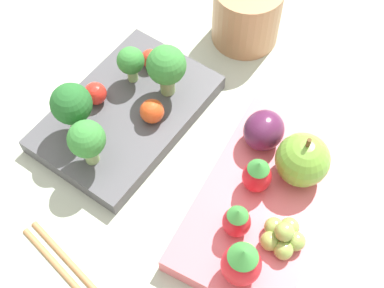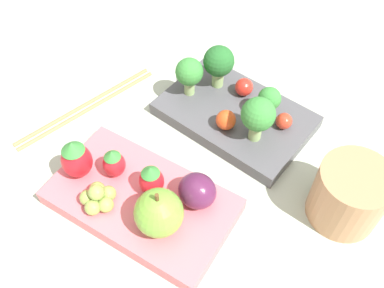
# 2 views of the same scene
# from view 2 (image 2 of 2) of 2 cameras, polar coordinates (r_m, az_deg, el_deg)

# --- Properties ---
(ground_plane) EXTENTS (4.00, 4.00, 0.00)m
(ground_plane) POSITION_cam_2_polar(r_m,az_deg,el_deg) (0.52, -0.95, -1.69)
(ground_plane) COLOR #ADB7A3
(bento_box_savoury) EXTENTS (0.19, 0.13, 0.02)m
(bento_box_savoury) POSITION_cam_2_polar(r_m,az_deg,el_deg) (0.56, 5.75, 3.84)
(bento_box_savoury) COLOR #4C4C51
(bento_box_savoury) RESTS_ON ground_plane
(bento_box_fruit) EXTENTS (0.22, 0.14, 0.02)m
(bento_box_fruit) POSITION_cam_2_polar(r_m,az_deg,el_deg) (0.48, -6.72, -7.60)
(bento_box_fruit) COLOR #DB6670
(bento_box_fruit) RESTS_ON ground_plane
(broccoli_floret_0) EXTENTS (0.04, 0.04, 0.06)m
(broccoli_floret_0) POSITION_cam_2_polar(r_m,az_deg,el_deg) (0.50, 8.79, 3.76)
(broccoli_floret_0) COLOR #93B770
(broccoli_floret_0) RESTS_ON bento_box_savoury
(broccoli_floret_1) EXTENTS (0.04, 0.04, 0.06)m
(broccoli_floret_1) POSITION_cam_2_polar(r_m,az_deg,el_deg) (0.56, 3.58, 10.80)
(broccoli_floret_1) COLOR #93B770
(broccoli_floret_1) RESTS_ON bento_box_savoury
(broccoli_floret_2) EXTENTS (0.03, 0.03, 0.04)m
(broccoli_floret_2) POSITION_cam_2_polar(r_m,az_deg,el_deg) (0.53, 10.26, 5.85)
(broccoli_floret_2) COLOR #93B770
(broccoli_floret_2) RESTS_ON bento_box_savoury
(broccoli_floret_3) EXTENTS (0.04, 0.04, 0.05)m
(broccoli_floret_3) POSITION_cam_2_polar(r_m,az_deg,el_deg) (0.55, -0.36, 9.45)
(broccoli_floret_3) COLOR #93B770
(broccoli_floret_3) RESTS_ON bento_box_savoury
(cherry_tomato_0) EXTENTS (0.02, 0.02, 0.02)m
(cherry_tomato_0) POSITION_cam_2_polar(r_m,az_deg,el_deg) (0.54, 12.17, 3.01)
(cherry_tomato_0) COLOR red
(cherry_tomato_0) RESTS_ON bento_box_savoury
(cherry_tomato_1) EXTENTS (0.02, 0.02, 0.02)m
(cherry_tomato_1) POSITION_cam_2_polar(r_m,az_deg,el_deg) (0.57, 6.70, 7.69)
(cherry_tomato_1) COLOR red
(cherry_tomato_1) RESTS_ON bento_box_savoury
(cherry_tomato_2) EXTENTS (0.03, 0.03, 0.03)m
(cherry_tomato_2) POSITION_cam_2_polar(r_m,az_deg,el_deg) (0.52, 4.54, 3.22)
(cherry_tomato_2) COLOR #DB4C1E
(cherry_tomato_2) RESTS_ON bento_box_savoury
(apple) EXTENTS (0.05, 0.05, 0.06)m
(apple) POSITION_cam_2_polar(r_m,az_deg,el_deg) (0.43, -4.44, -9.13)
(apple) COLOR #70A838
(apple) RESTS_ON bento_box_fruit
(strawberry_0) EXTENTS (0.03, 0.03, 0.04)m
(strawberry_0) POSITION_cam_2_polar(r_m,az_deg,el_deg) (0.48, -10.38, -2.51)
(strawberry_0) COLOR red
(strawberry_0) RESTS_ON bento_box_fruit
(strawberry_1) EXTENTS (0.03, 0.03, 0.04)m
(strawberry_1) POSITION_cam_2_polar(r_m,az_deg,el_deg) (0.46, -5.45, -4.78)
(strawberry_1) COLOR red
(strawberry_1) RESTS_ON bento_box_fruit
(strawberry_2) EXTENTS (0.03, 0.03, 0.05)m
(strawberry_2) POSITION_cam_2_polar(r_m,az_deg,el_deg) (0.48, -15.19, -1.92)
(strawberry_2) COLOR red
(strawberry_2) RESTS_ON bento_box_fruit
(plum) EXTENTS (0.04, 0.04, 0.04)m
(plum) POSITION_cam_2_polar(r_m,az_deg,el_deg) (0.45, 0.71, -6.26)
(plum) COLOR #511E42
(plum) RESTS_ON bento_box_fruit
(grape_cluster) EXTENTS (0.04, 0.04, 0.03)m
(grape_cluster) POSITION_cam_2_polar(r_m,az_deg,el_deg) (0.47, -12.42, -6.98)
(grape_cluster) COLOR #8EA84C
(grape_cluster) RESTS_ON bento_box_fruit
(drinking_cup) EXTENTS (0.08, 0.08, 0.07)m
(drinking_cup) POSITION_cam_2_polar(r_m,az_deg,el_deg) (0.48, 20.20, -6.39)
(drinking_cup) COLOR tan
(drinking_cup) RESTS_ON ground_plane
(chopsticks_pair) EXTENTS (0.05, 0.21, 0.01)m
(chopsticks_pair) POSITION_cam_2_polar(r_m,az_deg,el_deg) (0.59, -13.88, 4.97)
(chopsticks_pair) COLOR #A37547
(chopsticks_pair) RESTS_ON ground_plane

